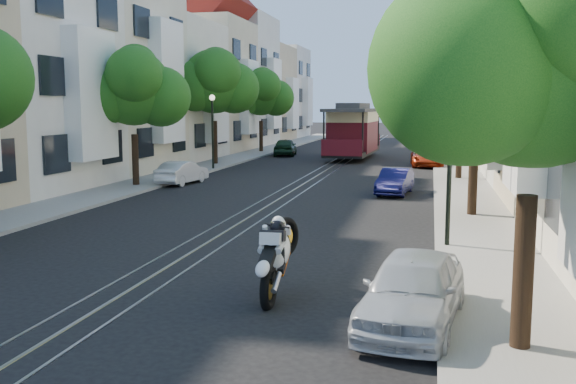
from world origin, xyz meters
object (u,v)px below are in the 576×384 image
Objects in this scene: parked_car_w_mid at (182,173)px; parked_car_w_far at (285,147)px; lamp_east at (450,139)px; cable_car at (353,129)px; tree_w_b at (134,89)px; tree_w_d at (262,94)px; tree_e_b at (479,72)px; parked_car_e_mid at (395,181)px; tree_e_a at (539,53)px; lamp_west at (212,120)px; parked_car_e_near at (413,290)px; tree_e_d at (455,87)px; tree_e_c at (463,86)px; sportbike_rider at (276,253)px; tree_w_c at (215,83)px; parked_car_e_far at (427,157)px.

parked_car_w_mid is 17.96m from parked_car_w_far.
cable_car is at bearing 101.66° from lamp_east.
lamp_east is at bearing -36.58° from tree_w_b.
tree_w_d is 1.97× the size of parked_car_w_mid.
tree_e_b is 0.72× the size of cable_car.
parked_car_e_mid is 10.10m from parked_car_w_mid.
lamp_east is 1.26× the size of parked_car_w_mid.
tree_e_a is 1.51× the size of lamp_west.
tree_e_d is at bearing 95.00° from parked_car_e_near.
parked_car_w_mid is at bearing 178.78° from parked_car_e_mid.
tree_e_c reaches higher than lamp_west.
cable_car reaches higher than sportbike_rider.
tree_w_c is 9.92m from parked_car_w_far.
tree_e_d is at bearing 90.00° from tree_e_a.
parked_car_e_mid is at bearing 84.00° from sportbike_rider.
parked_car_e_mid is at bearing 1.07° from tree_w_b.
parked_car_e_far is 12.16m from parked_car_w_far.
lamp_west is at bearing 84.03° from tree_w_b.
tree_w_c is at bearing 160.85° from tree_e_c.
tree_e_c is at bearing 77.80° from sportbike_rider.
tree_w_b is 18.43m from sportbike_rider.
tree_w_b is 1.93× the size of parked_car_e_mid.
parked_car_e_far is (12.74, -8.94, -4.05)m from tree_w_d.
tree_e_c is 21.53m from tree_w_d.
parked_car_e_near is at bearing 151.41° from tree_e_a.
tree_e_d is 33.41m from parked_car_e_near.
tree_e_d is (0.00, 34.00, 0.47)m from tree_e_a.
tree_w_b is (-14.40, 17.00, 0.00)m from tree_e_a.
tree_e_a is at bearing -82.21° from lamp_east.
tree_e_d is at bearing 22.62° from tree_w_c.
parked_car_e_near is 29.15m from parked_car_e_far.
parked_car_w_mid is at bearing 79.40° from parked_car_w_far.
tree_e_a is at bearing 131.58° from parked_car_w_mid.
lamp_east is (13.44, -20.98, -2.22)m from tree_w_c.
tree_e_a is at bearing -90.00° from tree_e_c.
parked_car_e_mid is at bearing 99.43° from tree_e_a.
parked_car_w_far is at bearing 101.86° from sportbike_rider.
tree_e_c is 16.10m from lamp_east.
lamp_west is at bearing -121.74° from cable_car.
tree_e_b is 0.98× the size of tree_e_d.
cable_car is 7.35m from parked_car_e_far.
tree_e_b is 1.03× the size of tree_w_d.
tree_e_c is 1.04× the size of tree_w_b.
parked_car_e_mid is (-2.86, -16.79, -4.33)m from tree_e_d.
tree_w_b is (-14.40, -6.00, -0.20)m from tree_e_c.
tree_e_a is at bearing -76.90° from cable_car.
parked_car_e_mid is 0.82× the size of parked_car_e_far.
tree_e_c is 14.18m from parked_car_w_mid.
tree_e_d is 1.05× the size of tree_w_d.
parked_car_w_far is (-11.95, 24.54, -4.09)m from tree_e_b.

